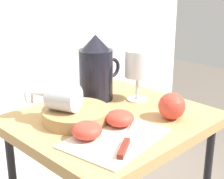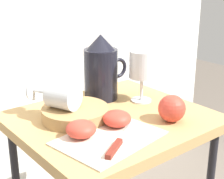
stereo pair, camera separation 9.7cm
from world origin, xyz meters
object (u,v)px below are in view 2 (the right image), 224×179
object	(u,v)px
basket_tray	(75,113)
apple_whole	(172,108)
apple_half_left	(81,129)
knife	(118,143)
pitcher	(101,73)
apple_half_right	(117,118)
wine_glass_tipped_near	(61,95)
table	(112,140)
wine_glass_upright	(142,67)

from	to	relation	value
basket_tray	apple_whole	world-z (taller)	apple_whole
apple_half_left	knife	distance (m)	0.10
pitcher	apple_half_right	distance (m)	0.23
apple_whole	apple_half_right	bearing A→B (deg)	155.71
wine_glass_tipped_near	apple_half_left	distance (m)	0.14
table	apple_whole	size ratio (longest dim) A/B	9.30
wine_glass_tipped_near	apple_half_right	size ratio (longest dim) A/B	2.11
pitcher	apple_whole	bearing A→B (deg)	-81.36
pitcher	apple_whole	size ratio (longest dim) A/B	2.76
wine_glass_upright	wine_glass_tipped_near	world-z (taller)	wine_glass_upright
apple_half_right	pitcher	bearing A→B (deg)	63.51
pitcher	apple_half_left	xyz separation A→B (m)	(-0.21, -0.20, -0.06)
apple_half_right	apple_whole	distance (m)	0.15
pitcher	apple_half_right	xyz separation A→B (m)	(-0.10, -0.20, -0.06)
apple_half_right	apple_whole	size ratio (longest dim) A/B	1.00
table	apple_half_left	size ratio (longest dim) A/B	9.30
basket_tray	wine_glass_upright	distance (m)	0.26
basket_tray	wine_glass_upright	world-z (taller)	wine_glass_upright
apple_whole	pitcher	bearing A→B (deg)	98.64
apple_half_left	apple_whole	bearing A→B (deg)	-15.52
table	pitcher	distance (m)	0.22
basket_tray	wine_glass_tipped_near	distance (m)	0.07
apple_half_left	apple_whole	world-z (taller)	apple_whole
wine_glass_upright	knife	world-z (taller)	wine_glass_upright
basket_tray	apple_whole	xyz separation A→B (m)	(0.20, -0.17, 0.02)
table	wine_glass_tipped_near	size ratio (longest dim) A/B	4.40
pitcher	wine_glass_tipped_near	size ratio (longest dim) A/B	1.31
table	apple_half_left	bearing A→B (deg)	-157.80
apple_half_right	table	bearing A→B (deg)	61.63
wine_glass_tipped_near	apple_whole	size ratio (longest dim) A/B	2.11
wine_glass_upright	apple_half_right	size ratio (longest dim) A/B	2.15
wine_glass_upright	apple_half_right	xyz separation A→B (m)	(-0.18, -0.10, -0.09)
table	pitcher	xyz separation A→B (m)	(0.07, 0.14, 0.16)
wine_glass_upright	pitcher	bearing A→B (deg)	129.24
table	knife	size ratio (longest dim) A/B	3.72
table	wine_glass_tipped_near	world-z (taller)	wine_glass_tipped_near
basket_tray	knife	xyz separation A→B (m)	(-0.01, -0.20, -0.01)
wine_glass_upright	knife	bearing A→B (deg)	-143.15
wine_glass_upright	wine_glass_tipped_near	distance (m)	0.27
wine_glass_tipped_near	apple_whole	distance (m)	0.30
wine_glass_upright	basket_tray	bearing A→B (deg)	177.50
wine_glass_tipped_near	wine_glass_upright	bearing A→B (deg)	-6.31
basket_tray	knife	size ratio (longest dim) A/B	0.99
basket_tray	pitcher	xyz separation A→B (m)	(0.16, 0.09, 0.07)
basket_tray	apple_half_right	bearing A→B (deg)	-62.79
table	basket_tray	xyz separation A→B (m)	(-0.09, 0.05, 0.09)
apple_whole	knife	size ratio (longest dim) A/B	0.40
basket_tray	apple_whole	bearing A→B (deg)	-41.47
apple_half_left	knife	world-z (taller)	apple_half_left
basket_tray	wine_glass_tipped_near	size ratio (longest dim) A/B	1.17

